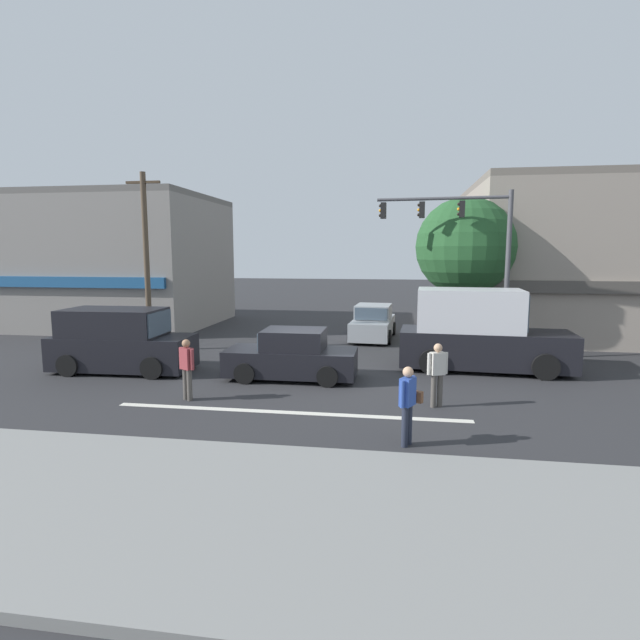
# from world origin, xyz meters

# --- Properties ---
(ground_plane) EXTENTS (120.00, 120.00, 0.00)m
(ground_plane) POSITION_xyz_m (0.00, 0.00, 0.00)
(ground_plane) COLOR #2B2B2D
(lane_marking_stripe) EXTENTS (9.00, 0.24, 0.01)m
(lane_marking_stripe) POSITION_xyz_m (0.00, -3.50, 0.00)
(lane_marking_stripe) COLOR silver
(lane_marking_stripe) RESTS_ON ground
(sidewalk_curb) EXTENTS (40.00, 5.00, 0.16)m
(sidewalk_curb) POSITION_xyz_m (0.00, -8.50, 0.08)
(sidewalk_curb) COLOR gray
(sidewalk_curb) RESTS_ON ground
(building_left_block) EXTENTS (13.09, 8.86, 6.99)m
(building_left_block) POSITION_xyz_m (-13.96, 10.35, 3.50)
(building_left_block) COLOR gray
(building_left_block) RESTS_ON ground
(building_right_corner) EXTENTS (11.02, 11.69, 7.30)m
(building_right_corner) POSITION_xyz_m (11.73, 11.70, 3.65)
(building_right_corner) COLOR gray
(building_right_corner) RESTS_ON ground
(street_tree) EXTENTS (4.03, 4.03, 6.23)m
(street_tree) POSITION_xyz_m (5.38, 6.08, 4.20)
(street_tree) COLOR #4C3823
(street_tree) RESTS_ON ground
(utility_pole_near_left) EXTENTS (1.40, 0.22, 7.10)m
(utility_pole_near_left) POSITION_xyz_m (-7.29, 3.48, 3.69)
(utility_pole_near_left) COLOR brown
(utility_pole_near_left) RESTS_ON ground
(traffic_light_mast) EXTENTS (4.88, 0.58, 6.20)m
(traffic_light_mast) POSITION_xyz_m (5.31, 3.94, 4.30)
(traffic_light_mast) COLOR #47474C
(traffic_light_mast) RESTS_ON ground
(sedan_waiting_far) EXTENTS (4.11, 1.90, 1.58)m
(sedan_waiting_far) POSITION_xyz_m (-0.61, -0.15, 0.71)
(sedan_waiting_far) COLOR black
(sedan_waiting_far) RESTS_ON ground
(box_truck_approaching_near) EXTENTS (5.71, 2.49, 2.75)m
(box_truck_approaching_near) POSITION_xyz_m (5.40, 1.99, 1.25)
(box_truck_approaching_near) COLOR black
(box_truck_approaching_near) RESTS_ON ground
(sedan_parked_curbside) EXTENTS (2.10, 4.21, 1.58)m
(sedan_parked_curbside) POSITION_xyz_m (1.57, 7.65, 0.71)
(sedan_parked_curbside) COLOR #999EA3
(sedan_parked_curbside) RESTS_ON ground
(van_crossing_rightbound) EXTENTS (4.65, 2.14, 2.11)m
(van_crossing_rightbound) POSITION_xyz_m (-6.50, -0.05, 1.01)
(van_crossing_rightbound) COLOR black
(van_crossing_rightbound) RESTS_ON ground
(pedestrian_foreground_with_bag) EXTENTS (0.51, 0.64, 1.67)m
(pedestrian_foreground_with_bag) POSITION_xyz_m (2.90, -5.20, 0.95)
(pedestrian_foreground_with_bag) COLOR #232838
(pedestrian_foreground_with_bag) RESTS_ON ground
(pedestrian_mid_crossing) EXTENTS (0.50, 0.37, 1.67)m
(pedestrian_mid_crossing) POSITION_xyz_m (-2.91, -2.87, 0.95)
(pedestrian_mid_crossing) COLOR #4C4742
(pedestrian_mid_crossing) RESTS_ON ground
(pedestrian_far_side) EXTENTS (0.53, 0.34, 1.67)m
(pedestrian_far_side) POSITION_xyz_m (3.70, -2.46, 0.95)
(pedestrian_far_side) COLOR #4C4742
(pedestrian_far_side) RESTS_ON ground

